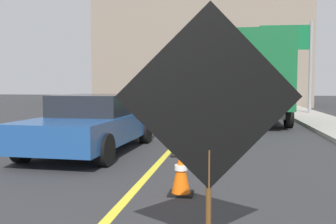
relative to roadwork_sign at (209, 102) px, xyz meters
The scene contains 9 objects.
lane_center_stripe 3.97m from the roadwork_sign, 109.93° to the left, with size 0.14×36.00×0.01m, color yellow.
roadwork_sign is the anchor object (origin of this frame).
arrow_board_trailer 7.88m from the roadwork_sign, 94.29° to the left, with size 1.60×1.81×2.70m.
box_truck 13.53m from the roadwork_sign, 84.58° to the left, with size 2.66×7.65×3.59m.
pickup_car 6.34m from the roadwork_sign, 119.50° to the left, with size 2.21×4.78×1.38m.
highway_guide_sign 18.28m from the roadwork_sign, 78.41° to the left, with size 2.79×0.28×5.00m.
far_building_block 28.49m from the roadwork_sign, 94.28° to the left, with size 16.46×7.16×8.78m, color gray.
traffic_cone_near_sign 2.49m from the roadwork_sign, 103.54° to the left, with size 0.36×0.36×0.71m.
traffic_cone_mid_lane 5.36m from the roadwork_sign, 100.32° to the left, with size 0.36×0.36×0.59m.
Camera 1 is at (1.43, -0.76, 1.62)m, focal length 40.41 mm.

